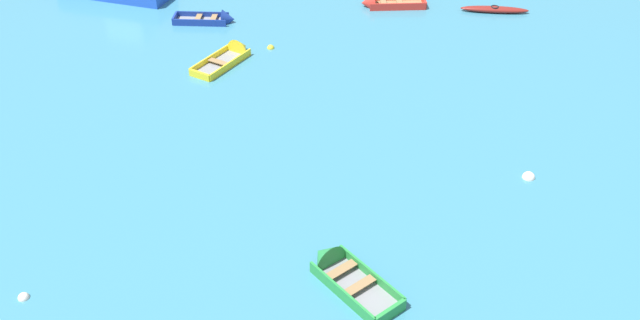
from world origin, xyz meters
name	(u,v)px	position (x,y,z in m)	size (l,w,h in m)	color
kayak_maroon_far_back	(494,9)	(6.61, 39.88, 0.16)	(3.56, 0.82, 0.34)	maroon
rowboat_yellow_near_left	(234,54)	(-5.44, 32.60, 0.15)	(2.30, 3.63, 1.09)	gray
rowboat_red_foreground_center	(380,3)	(0.63, 39.59, 0.18)	(3.57, 1.88, 1.10)	#99754C
rowboat_green_back_row_left	(338,269)	(1.52, 19.51, 0.18)	(3.20, 2.98, 1.10)	gray
rowboat_deep_blue_back_row_right	(216,20)	(-7.34, 36.10, 0.16)	(3.21, 1.37, 0.94)	gray
mooring_buoy_trailing	(271,48)	(-3.95, 33.73, 0.00)	(0.34, 0.34, 0.34)	yellow
mooring_buoy_between_boats_right	(528,178)	(7.44, 25.39, 0.00)	(0.46, 0.46, 0.46)	silver
mooring_buoy_midfield	(24,298)	(-7.22, 16.95, 0.00)	(0.33, 0.33, 0.33)	silver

